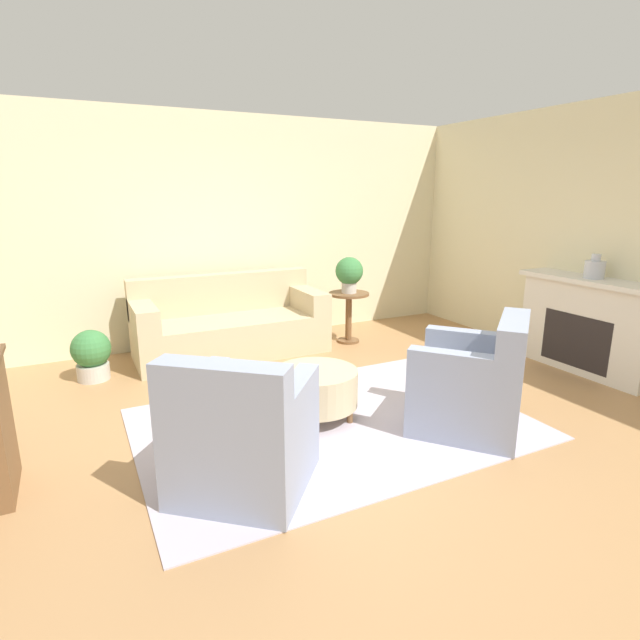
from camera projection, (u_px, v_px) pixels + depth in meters
name	position (u px, v px, depth m)	size (l,w,h in m)	color
ground_plane	(334.00, 424.00, 4.14)	(16.00, 16.00, 0.00)	#AD7F51
wall_back	(227.00, 231.00, 6.27)	(9.60, 0.12, 2.80)	beige
wall_right	(609.00, 238.00, 5.20)	(0.12, 10.38, 2.80)	beige
rug	(334.00, 424.00, 4.14)	(3.11, 2.15, 0.01)	#BCB2C1
couch	(230.00, 326.00, 5.91)	(2.19, 0.90, 0.91)	#C6B289
armchair_left	(242.00, 438.00, 3.14)	(1.13, 1.13, 0.94)	#8E99B2
armchair_right	(474.00, 386.00, 3.97)	(1.13, 1.13, 0.94)	#8E99B2
ottoman_table	(316.00, 388.00, 4.17)	(0.70, 0.70, 0.42)	#C6B289
side_table	(349.00, 309.00, 6.32)	(0.51, 0.51, 0.64)	brown
fireplace	(588.00, 323.00, 5.25)	(0.44, 1.52, 1.01)	silver
vase_mantel_near	(595.00, 269.00, 5.10)	(0.20, 0.20, 0.25)	silver
potted_plant_on_side_table	(349.00, 273.00, 6.20)	(0.35, 0.35, 0.45)	beige
potted_plant_floor	(91.00, 354.00, 5.06)	(0.39, 0.39, 0.52)	beige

